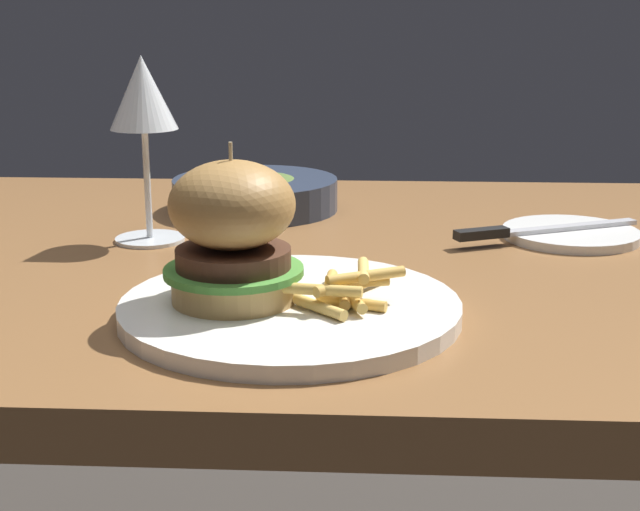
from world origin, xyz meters
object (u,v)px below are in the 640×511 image
wine_glass (143,102)px  bread_plate (571,234)px  main_plate (294,308)px  soup_bowl (255,193)px  burger_sandwich (233,232)px  table_knife (531,230)px

wine_glass → bread_plate: (0.46, 0.04, -0.15)m
main_plate → soup_bowl: 0.41m
burger_sandwich → bread_plate: size_ratio=0.87×
burger_sandwich → bread_plate: burger_sandwich is taller
main_plate → bread_plate: (0.28, 0.28, -0.00)m
main_plate → table_knife: 0.35m
burger_sandwich → soup_bowl: burger_sandwich is taller
burger_sandwich → soup_bowl: size_ratio=0.63×
bread_plate → burger_sandwich: bearing=-140.1°
main_plate → wine_glass: 0.33m
wine_glass → main_plate: bearing=-53.6°
bread_plate → table_knife: 0.05m
wine_glass → table_knife: wine_glass is taller
table_knife → soup_bowl: 0.35m
bread_plate → main_plate: bearing=-135.8°
main_plate → bread_plate: bearing=44.2°
burger_sandwich → table_knife: size_ratio=0.61×
bread_plate → table_knife: bearing=-156.6°
table_knife → soup_bowl: bearing=155.5°
wine_glass → bread_plate: wine_glass is taller
main_plate → soup_bowl: size_ratio=1.36×
main_plate → wine_glass: bearing=126.4°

